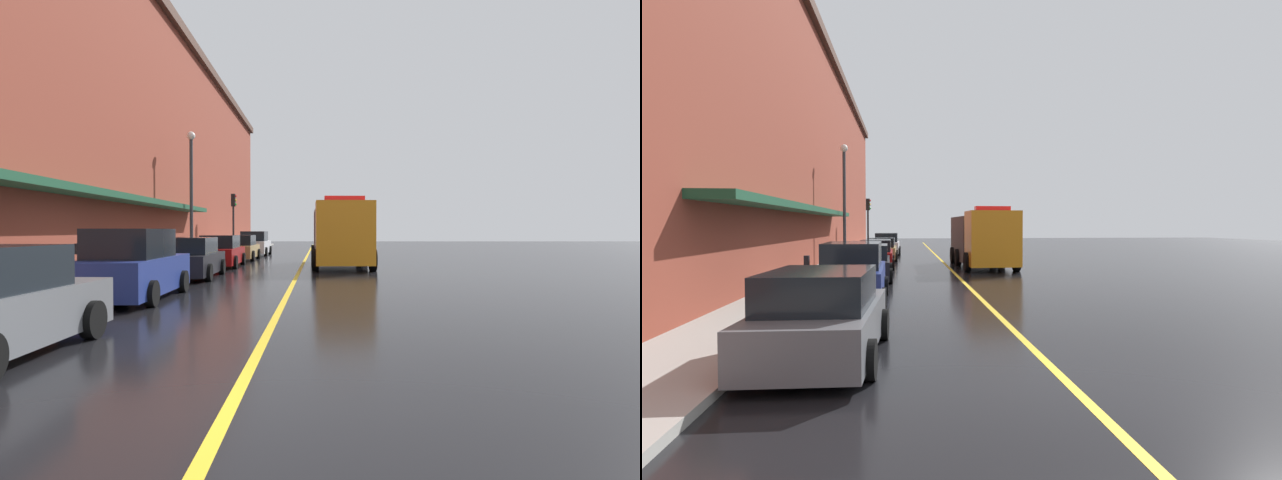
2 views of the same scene
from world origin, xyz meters
The scene contains 16 objects.
ground_plane centered at (0.00, 25.00, 0.00)m, with size 112.00×112.00×0.00m, color black.
sidewalk_left centered at (-6.20, 25.00, 0.07)m, with size 2.40×70.00×0.15m, color #9E9B93.
lane_center_stripe centered at (0.00, 25.00, 0.00)m, with size 0.16×70.00×0.01m, color gold.
brick_building_left centered at (-12.22, 23.99, 7.03)m, with size 10.82×64.00×14.04m.
parked_car_1 centered at (-4.00, 8.32, 0.87)m, with size 2.10×4.78×1.86m.
parked_car_2 centered at (-4.02, 14.42, 0.74)m, with size 2.18×4.91×1.55m.
parked_car_3 centered at (-4.01, 20.34, 0.75)m, with size 2.06×4.76×1.58m.
parked_car_4 centered at (-3.99, 26.21, 0.73)m, with size 2.11×4.56×1.53m.
parked_car_5 centered at (-3.88, 32.48, 0.82)m, with size 2.16×4.59×1.76m.
utility_truck centered at (1.94, 20.65, 1.60)m, with size 3.05×8.47×3.35m.
parking_meter_0 centered at (-5.35, 14.65, 1.06)m, with size 0.14×0.18×1.33m.
parking_meter_1 centered at (-5.35, 16.55, 1.06)m, with size 0.14×0.18×1.33m.
parking_meter_2 centered at (-5.35, 8.08, 1.06)m, with size 0.14×0.18×1.33m.
parking_meter_3 centered at (-5.35, 21.64, 1.06)m, with size 0.14×0.18×1.33m.
street_lamp_left centered at (-5.95, 22.13, 4.40)m, with size 0.44×0.44×6.94m.
traffic_light_near centered at (-5.29, 31.50, 3.16)m, with size 0.38×0.36×4.30m.
Camera 1 is at (0.92, -5.14, 1.81)m, focal length 28.67 mm.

